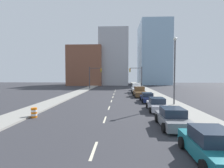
{
  "coord_description": "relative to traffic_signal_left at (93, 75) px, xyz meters",
  "views": [
    {
      "loc": [
        1.44,
        -1.26,
        4.03
      ],
      "look_at": [
        -0.44,
        36.7,
        2.2
      ],
      "focal_mm": 28.0,
      "sensor_mm": 36.0,
      "label": 1
    }
  ],
  "objects": [
    {
      "name": "lane_stripe_at_8m",
      "position": [
        6.88,
        -42.75,
        -4.24
      ],
      "size": [
        0.16,
        2.4,
        0.01
      ],
      "primitive_type": "cube",
      "color": "beige",
      "rests_on": "ground"
    },
    {
      "name": "sedan_silver",
      "position": [
        12.5,
        -31.72,
        -3.57
      ],
      "size": [
        2.18,
        4.7,
        1.49
      ],
      "rotation": [
        0.0,
        0.0,
        -0.02
      ],
      "color": "#B2B2BC",
      "rests_on": "ground"
    },
    {
      "name": "sidewalk_right",
      "position": [
        15.58,
        0.98,
        -4.16
      ],
      "size": [
        2.99,
        103.28,
        0.17
      ],
      "color": "gray",
      "rests_on": "ground"
    },
    {
      "name": "sedan_gray",
      "position": [
        12.37,
        -38.22,
        -3.55
      ],
      "size": [
        2.21,
        4.55,
        1.52
      ],
      "rotation": [
        0.0,
        0.0,
        -0.02
      ],
      "color": "slate",
      "rests_on": "ground"
    },
    {
      "name": "lane_stripe_at_26m",
      "position": [
        6.88,
        -24.54,
        -4.24
      ],
      "size": [
        0.16,
        2.4,
        0.01
      ],
      "primitive_type": "cube",
      "color": "beige",
      "rests_on": "ground"
    },
    {
      "name": "traffic_signal_right",
      "position": [
        13.56,
        0.0,
        0.0
      ],
      "size": [
        3.77,
        0.35,
        6.65
      ],
      "color": "#38383D",
      "rests_on": "ground"
    },
    {
      "name": "traffic_signal_left",
      "position": [
        0.0,
        0.0,
        0.0
      ],
      "size": [
        3.77,
        0.35,
        6.65
      ],
      "color": "#38383D",
      "rests_on": "ground"
    },
    {
      "name": "pickup_truck_brown",
      "position": [
        12.0,
        -18.24,
        -3.47
      ],
      "size": [
        2.56,
        5.34,
        1.88
      ],
      "rotation": [
        0.0,
        0.0,
        0.03
      ],
      "color": "brown",
      "rests_on": "ground"
    },
    {
      "name": "lane_stripe_at_15m",
      "position": [
        6.88,
        -36.16,
        -4.24
      ],
      "size": [
        0.16,
        2.4,
        0.01
      ],
      "primitive_type": "cube",
      "color": "beige",
      "rests_on": "ground"
    },
    {
      "name": "lane_stripe_at_36m",
      "position": [
        6.88,
        -14.21,
        -4.24
      ],
      "size": [
        0.16,
        2.4,
        0.01
      ],
      "primitive_type": "cube",
      "color": "beige",
      "rests_on": "ground"
    },
    {
      "name": "traffic_barrel",
      "position": [
        0.02,
        -35.74,
        -3.77
      ],
      "size": [
        0.56,
        0.56,
        0.95
      ],
      "color": "orange",
      "rests_on": "ground"
    },
    {
      "name": "pickup_truck_white",
      "position": [
        12.07,
        -11.02,
        -3.37
      ],
      "size": [
        2.49,
        6.21,
        2.18
      ],
      "rotation": [
        0.0,
        0.0,
        -0.02
      ],
      "color": "silver",
      "rests_on": "ground"
    },
    {
      "name": "lane_stripe_at_48m",
      "position": [
        6.88,
        -2.81,
        -4.24
      ],
      "size": [
        0.16,
        2.4,
        0.01
      ],
      "primitive_type": "cube",
      "color": "beige",
      "rests_on": "ground"
    },
    {
      "name": "lane_stripe_at_20m",
      "position": [
        6.88,
        -30.34,
        -4.24
      ],
      "size": [
        0.16,
        2.4,
        0.01
      ],
      "primitive_type": "cube",
      "color": "beige",
      "rests_on": "ground"
    },
    {
      "name": "building_glass_right",
      "position": [
        23.55,
        31.39,
        9.81
      ],
      "size": [
        13.0,
        20.0,
        28.11
      ],
      "color": "#8CADC6",
      "rests_on": "ground"
    },
    {
      "name": "sedan_teal",
      "position": [
        12.63,
        -43.6,
        -3.55
      ],
      "size": [
        2.16,
        4.29,
        1.53
      ],
      "rotation": [
        0.0,
        0.0,
        -0.01
      ],
      "color": "#196B75",
      "rests_on": "ground"
    },
    {
      "name": "street_lamp",
      "position": [
        15.51,
        -28.2,
        0.99
      ],
      "size": [
        0.44,
        0.44,
        9.11
      ],
      "color": "#4C4C51",
      "rests_on": "ground"
    },
    {
      "name": "sidewalk_left",
      "position": [
        -1.82,
        0.98,
        -4.16
      ],
      "size": [
        2.99,
        103.28,
        0.17
      ],
      "color": "gray",
      "rests_on": "ground"
    },
    {
      "name": "lane_stripe_at_31m",
      "position": [
        6.88,
        -19.23,
        -4.24
      ],
      "size": [
        0.16,
        2.4,
        0.01
      ],
      "primitive_type": "cube",
      "color": "beige",
      "rests_on": "ground"
    },
    {
      "name": "lane_stripe_at_43m",
      "position": [
        6.88,
        -7.81,
        -4.24
      ],
      "size": [
        0.16,
        2.4,
        0.01
      ],
      "primitive_type": "cube",
      "color": "beige",
      "rests_on": "ground"
    },
    {
      "name": "building_office_center",
      "position": [
        5.37,
        27.39,
        7.45
      ],
      "size": [
        12.0,
        20.0,
        23.38
      ],
      "color": "#A8A8AD",
      "rests_on": "ground"
    },
    {
      "name": "building_brick_left",
      "position": [
        -6.27,
        23.39,
        3.8
      ],
      "size": [
        14.0,
        16.0,
        16.09
      ],
      "color": "brown",
      "rests_on": "ground"
    },
    {
      "name": "sedan_navy",
      "position": [
        12.41,
        -24.98,
        -3.59
      ],
      "size": [
        2.03,
        4.65,
        1.42
      ],
      "rotation": [
        0.0,
        0.0,
        0.01
      ],
      "color": "#141E47",
      "rests_on": "ground"
    },
    {
      "name": "sedan_blue",
      "position": [
        12.5,
        -4.08,
        -3.59
      ],
      "size": [
        2.2,
        4.55,
        1.42
      ],
      "rotation": [
        0.0,
        0.0,
        0.02
      ],
      "color": "navy",
      "rests_on": "ground"
    }
  ]
}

